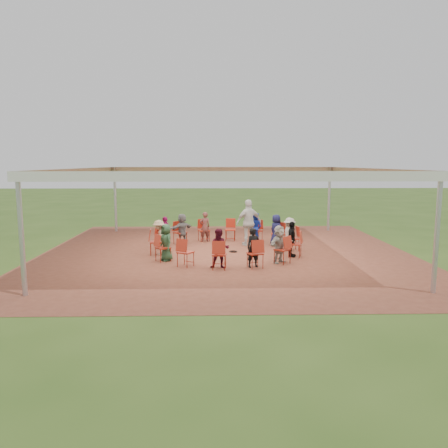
{
  "coord_description": "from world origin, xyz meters",
  "views": [
    {
      "loc": [
        -0.42,
        -15.33,
        3.19
      ],
      "look_at": [
        -0.05,
        0.3,
        1.0
      ],
      "focal_mm": 35.0,
      "sensor_mm": 36.0,
      "label": 1
    }
  ],
  "objects_px": {
    "person_seated_4": "(205,227)",
    "chair_3": "(256,231)",
    "chair_4": "(230,230)",
    "chair_2": "(278,234)",
    "chair_7": "(163,237)",
    "person_seated_11": "(279,244)",
    "cable_coil": "(233,252)",
    "standing_person": "(249,223)",
    "chair_10": "(186,252)",
    "chair_5": "(204,230)",
    "person_seated_2": "(276,230)",
    "chair_0": "(295,244)",
    "laptop": "(287,240)",
    "person_seated_7": "(159,237)",
    "person_seated_3": "(255,227)",
    "chair_1": "(293,239)",
    "person_seated_8": "(166,242)",
    "chair_9": "(163,248)",
    "person_seated_10": "(253,248)",
    "person_seated_9": "(220,249)",
    "person_seated_6": "(166,233)",
    "chair_12": "(255,254)",
    "person_seated_5": "(182,229)",
    "chair_6": "(180,233)",
    "person_seated_1": "(290,234)",
    "chair_13": "(282,250)",
    "chair_8": "(156,242)",
    "person_seated_0": "(292,239)",
    "chair_11": "(219,255)"
  },
  "relations": [
    {
      "from": "chair_2",
      "to": "person_seated_7",
      "type": "bearing_deg",
      "value": 77.47
    },
    {
      "from": "chair_10",
      "to": "person_seated_2",
      "type": "bearing_deg",
      "value": 77.47
    },
    {
      "from": "chair_11",
      "to": "person_seated_10",
      "type": "bearing_deg",
      "value": 19.08
    },
    {
      "from": "chair_8",
      "to": "chair_4",
      "type": "bearing_deg",
      "value": 128.57
    },
    {
      "from": "person_seated_4",
      "to": "person_seated_9",
      "type": "xyz_separation_m",
      "value": [
        0.54,
        -4.55,
        0.0
      ]
    },
    {
      "from": "chair_6",
      "to": "person_seated_1",
      "type": "xyz_separation_m",
      "value": [
        4.09,
        -1.46,
        0.16
      ]
    },
    {
      "from": "person_seated_5",
      "to": "person_seated_6",
      "type": "height_order",
      "value": "same"
    },
    {
      "from": "person_seated_4",
      "to": "chair_3",
      "type": "bearing_deg",
      "value": 157.24
    },
    {
      "from": "chair_5",
      "to": "person_seated_2",
      "type": "relative_size",
      "value": 0.74
    },
    {
      "from": "chair_7",
      "to": "person_seated_4",
      "type": "distance_m",
      "value": 2.1
    },
    {
      "from": "chair_5",
      "to": "person_seated_9",
      "type": "xyz_separation_m",
      "value": [
        0.58,
        -4.66,
        0.16
      ]
    },
    {
      "from": "person_seated_6",
      "to": "person_seated_10",
      "type": "xyz_separation_m",
      "value": [
        3.02,
        -2.97,
        0.0
      ]
    },
    {
      "from": "chair_1",
      "to": "chair_4",
      "type": "xyz_separation_m",
      "value": [
        -2.19,
        2.16,
        0.0
      ]
    },
    {
      "from": "standing_person",
      "to": "cable_coil",
      "type": "xyz_separation_m",
      "value": [
        -0.65,
        -1.27,
        -0.88
      ]
    },
    {
      "from": "chair_7",
      "to": "person_seated_3",
      "type": "height_order",
      "value": "person_seated_3"
    },
    {
      "from": "chair_9",
      "to": "person_seated_4",
      "type": "height_order",
      "value": "person_seated_4"
    },
    {
      "from": "chair_0",
      "to": "laptop",
      "type": "relative_size",
      "value": 2.54
    },
    {
      "from": "chair_12",
      "to": "chair_13",
      "type": "bearing_deg",
      "value": 12.86
    },
    {
      "from": "person_seated_6",
      "to": "person_seated_9",
      "type": "distance_m",
      "value": 3.68
    },
    {
      "from": "chair_6",
      "to": "chair_7",
      "type": "distance_m",
      "value": 1.1
    },
    {
      "from": "chair_9",
      "to": "person_seated_5",
      "type": "bearing_deg",
      "value": 139.64
    },
    {
      "from": "person_seated_7",
      "to": "person_seated_11",
      "type": "relative_size",
      "value": 1.0
    },
    {
      "from": "chair_9",
      "to": "person_seated_3",
      "type": "height_order",
      "value": "person_seated_3"
    },
    {
      "from": "chair_4",
      "to": "chair_10",
      "type": "xyz_separation_m",
      "value": [
        -1.56,
        -4.56,
        0.0
      ]
    },
    {
      "from": "chair_2",
      "to": "chair_7",
      "type": "height_order",
      "value": "same"
    },
    {
      "from": "chair_0",
      "to": "chair_9",
      "type": "relative_size",
      "value": 1.0
    },
    {
      "from": "chair_4",
      "to": "chair_13",
      "type": "distance_m",
      "value": 4.45
    },
    {
      "from": "chair_4",
      "to": "person_seated_4",
      "type": "xyz_separation_m",
      "value": [
        -1.05,
        -0.24,
        0.16
      ]
    },
    {
      "from": "chair_8",
      "to": "cable_coil",
      "type": "xyz_separation_m",
      "value": [
        2.73,
        0.38,
        -0.43
      ]
    },
    {
      "from": "chair_0",
      "to": "person_seated_9",
      "type": "relative_size",
      "value": 0.74
    },
    {
      "from": "chair_2",
      "to": "person_seated_2",
      "type": "xyz_separation_m",
      "value": [
        -0.1,
        -0.06,
        0.16
      ]
    },
    {
      "from": "person_seated_5",
      "to": "chair_7",
      "type": "bearing_deg",
      "value": 6.63
    },
    {
      "from": "person_seated_11",
      "to": "person_seated_8",
      "type": "bearing_deg",
      "value": 128.57
    },
    {
      "from": "chair_10",
      "to": "person_seated_11",
      "type": "relative_size",
      "value": 0.74
    },
    {
      "from": "chair_4",
      "to": "person_seated_10",
      "type": "height_order",
      "value": "person_seated_10"
    },
    {
      "from": "person_seated_10",
      "to": "chair_0",
      "type": "bearing_deg",
      "value": 22.76
    },
    {
      "from": "chair_7",
      "to": "person_seated_8",
      "type": "height_order",
      "value": "person_seated_8"
    },
    {
      "from": "person_seated_0",
      "to": "laptop",
      "type": "height_order",
      "value": "person_seated_0"
    },
    {
      "from": "person_seated_11",
      "to": "cable_coil",
      "type": "relative_size",
      "value": 3.24
    },
    {
      "from": "chair_8",
      "to": "chair_13",
      "type": "distance_m",
      "value": 4.45
    },
    {
      "from": "chair_1",
      "to": "person_seated_8",
      "type": "relative_size",
      "value": 0.74
    },
    {
      "from": "chair_13",
      "to": "standing_person",
      "type": "distance_m",
      "value": 3.24
    },
    {
      "from": "chair_4",
      "to": "person_seated_4",
      "type": "relative_size",
      "value": 0.74
    },
    {
      "from": "chair_4",
      "to": "chair_7",
      "type": "xyz_separation_m",
      "value": [
        -2.6,
        -1.66,
        0.0
      ]
    },
    {
      "from": "chair_11",
      "to": "cable_coil",
      "type": "distance_m",
      "value": 2.64
    },
    {
      "from": "chair_12",
      "to": "person_seated_2",
      "type": "distance_m",
      "value": 3.77
    },
    {
      "from": "person_seated_3",
      "to": "chair_3",
      "type": "bearing_deg",
      "value": -90.0
    },
    {
      "from": "chair_6",
      "to": "person_seated_10",
      "type": "relative_size",
      "value": 0.74
    },
    {
      "from": "laptop",
      "to": "person_seated_3",
      "type": "bearing_deg",
      "value": 35.93
    },
    {
      "from": "person_seated_8",
      "to": "chair_3",
      "type": "bearing_deg",
      "value": 103.18
    }
  ]
}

